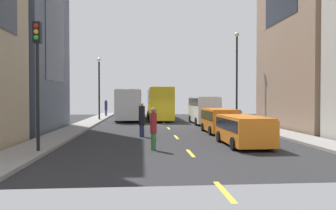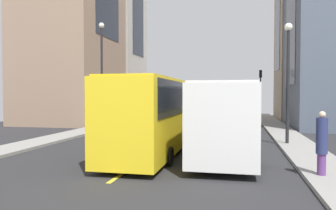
{
  "view_description": "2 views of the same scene",
  "coord_description": "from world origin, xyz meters",
  "px_view_note": "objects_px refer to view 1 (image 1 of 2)",
  "views": [
    {
      "loc": [
        -2.15,
        -29.37,
        2.46
      ],
      "look_at": [
        0.23,
        0.41,
        1.83
      ],
      "focal_mm": 35.01,
      "sensor_mm": 36.0,
      "label": 1
    },
    {
      "loc": [
        -4.08,
        25.83,
        2.88
      ],
      "look_at": [
        1.21,
        1.16,
        2.05
      ],
      "focal_mm": 35.04,
      "sensor_mm": 36.0,
      "label": 2
    }
  ],
  "objects_px": {
    "streetcar_yellow": "(159,101)",
    "pedestrian_crossing_near": "(153,127)",
    "pedestrian_waiting_curb": "(106,107)",
    "pedestrian_crossing_mid": "(142,119)",
    "car_orange_0": "(220,119)",
    "car_orange_1": "(243,128)",
    "traffic_light_near_corner": "(37,61)",
    "delivery_van_white": "(204,108)",
    "city_bus_white": "(130,102)"
  },
  "relations": [
    {
      "from": "streetcar_yellow",
      "to": "car_orange_1",
      "type": "relative_size",
      "value": 2.81
    },
    {
      "from": "city_bus_white",
      "to": "car_orange_1",
      "type": "xyz_separation_m",
      "value": [
        6.6,
        -21.54,
        -1.11
      ]
    },
    {
      "from": "delivery_van_white",
      "to": "streetcar_yellow",
      "type": "bearing_deg",
      "value": 117.2
    },
    {
      "from": "pedestrian_crossing_near",
      "to": "pedestrian_crossing_mid",
      "type": "bearing_deg",
      "value": -121.94
    },
    {
      "from": "streetcar_yellow",
      "to": "car_orange_1",
      "type": "xyz_separation_m",
      "value": [
        3.22,
        -21.84,
        -1.22
      ]
    },
    {
      "from": "car_orange_1",
      "to": "pedestrian_crossing_near",
      "type": "bearing_deg",
      "value": -166.6
    },
    {
      "from": "car_orange_0",
      "to": "pedestrian_crossing_near",
      "type": "height_order",
      "value": "pedestrian_crossing_near"
    },
    {
      "from": "city_bus_white",
      "to": "car_orange_1",
      "type": "height_order",
      "value": "city_bus_white"
    },
    {
      "from": "streetcar_yellow",
      "to": "delivery_van_white",
      "type": "distance_m",
      "value": 8.48
    },
    {
      "from": "pedestrian_crossing_near",
      "to": "city_bus_white",
      "type": "bearing_deg",
      "value": -122.92
    },
    {
      "from": "car_orange_1",
      "to": "pedestrian_crossing_near",
      "type": "relative_size",
      "value": 2.29
    },
    {
      "from": "delivery_van_white",
      "to": "pedestrian_crossing_near",
      "type": "distance_m",
      "value": 16.33
    },
    {
      "from": "delivery_van_white",
      "to": "pedestrian_crossing_mid",
      "type": "relative_size",
      "value": 2.78
    },
    {
      "from": "streetcar_yellow",
      "to": "pedestrian_waiting_curb",
      "type": "relative_size",
      "value": 6.01
    },
    {
      "from": "pedestrian_crossing_mid",
      "to": "pedestrian_crossing_near",
      "type": "bearing_deg",
      "value": -100.47
    },
    {
      "from": "car_orange_1",
      "to": "pedestrian_crossing_mid",
      "type": "distance_m",
      "value": 6.73
    },
    {
      "from": "pedestrian_crossing_near",
      "to": "delivery_van_white",
      "type": "bearing_deg",
      "value": -146.82
    },
    {
      "from": "pedestrian_waiting_curb",
      "to": "pedestrian_crossing_mid",
      "type": "bearing_deg",
      "value": 35.09
    },
    {
      "from": "pedestrian_waiting_curb",
      "to": "pedestrian_crossing_near",
      "type": "height_order",
      "value": "pedestrian_waiting_curb"
    },
    {
      "from": "delivery_van_white",
      "to": "car_orange_1",
      "type": "height_order",
      "value": "delivery_van_white"
    },
    {
      "from": "city_bus_white",
      "to": "pedestrian_crossing_near",
      "type": "bearing_deg",
      "value": -85.14
    },
    {
      "from": "city_bus_white",
      "to": "pedestrian_crossing_near",
      "type": "height_order",
      "value": "city_bus_white"
    },
    {
      "from": "pedestrian_crossing_mid",
      "to": "pedestrian_crossing_near",
      "type": "relative_size",
      "value": 1.08
    },
    {
      "from": "delivery_van_white",
      "to": "pedestrian_crossing_near",
      "type": "height_order",
      "value": "delivery_van_white"
    },
    {
      "from": "pedestrian_crossing_near",
      "to": "car_orange_1",
      "type": "bearing_deg",
      "value": 155.63
    },
    {
      "from": "city_bus_white",
      "to": "pedestrian_waiting_curb",
      "type": "relative_size",
      "value": 5.88
    },
    {
      "from": "streetcar_yellow",
      "to": "pedestrian_crossing_mid",
      "type": "xyz_separation_m",
      "value": [
        -2.01,
        -17.6,
        -0.99
      ]
    },
    {
      "from": "traffic_light_near_corner",
      "to": "pedestrian_crossing_mid",
      "type": "bearing_deg",
      "value": 53.36
    },
    {
      "from": "traffic_light_near_corner",
      "to": "delivery_van_white",
      "type": "bearing_deg",
      "value": 57.24
    },
    {
      "from": "city_bus_white",
      "to": "delivery_van_white",
      "type": "distance_m",
      "value": 10.25
    },
    {
      "from": "city_bus_white",
      "to": "pedestrian_waiting_curb",
      "type": "bearing_deg",
      "value": 121.8
    },
    {
      "from": "pedestrian_waiting_curb",
      "to": "pedestrian_crossing_near",
      "type": "relative_size",
      "value": 1.07
    },
    {
      "from": "car_orange_1",
      "to": "streetcar_yellow",
      "type": "bearing_deg",
      "value": 98.38
    },
    {
      "from": "car_orange_1",
      "to": "pedestrian_waiting_curb",
      "type": "distance_m",
      "value": 28.67
    },
    {
      "from": "pedestrian_waiting_curb",
      "to": "traffic_light_near_corner",
      "type": "relative_size",
      "value": 0.39
    },
    {
      "from": "delivery_van_white",
      "to": "pedestrian_crossing_mid",
      "type": "distance_m",
      "value": 11.67
    },
    {
      "from": "pedestrian_crossing_near",
      "to": "traffic_light_near_corner",
      "type": "relative_size",
      "value": 0.36
    },
    {
      "from": "city_bus_white",
      "to": "traffic_light_near_corner",
      "type": "xyz_separation_m",
      "value": [
        -3.14,
        -23.38,
        2.06
      ]
    },
    {
      "from": "car_orange_1",
      "to": "pedestrian_crossing_mid",
      "type": "relative_size",
      "value": 2.13
    },
    {
      "from": "pedestrian_crossing_mid",
      "to": "pedestrian_waiting_curb",
      "type": "distance_m",
      "value": 23.14
    },
    {
      "from": "pedestrian_crossing_mid",
      "to": "car_orange_0",
      "type": "bearing_deg",
      "value": 3.21
    },
    {
      "from": "city_bus_white",
      "to": "streetcar_yellow",
      "type": "xyz_separation_m",
      "value": [
        3.39,
        0.3,
        0.11
      ]
    },
    {
      "from": "car_orange_1",
      "to": "pedestrian_waiting_curb",
      "type": "bearing_deg",
      "value": 110.25
    },
    {
      "from": "pedestrian_crossing_mid",
      "to": "pedestrian_crossing_near",
      "type": "distance_m",
      "value": 5.38
    },
    {
      "from": "pedestrian_crossing_mid",
      "to": "streetcar_yellow",
      "type": "bearing_deg",
      "value": 67.18
    },
    {
      "from": "streetcar_yellow",
      "to": "city_bus_white",
      "type": "bearing_deg",
      "value": -174.93
    },
    {
      "from": "car_orange_0",
      "to": "car_orange_1",
      "type": "xyz_separation_m",
      "value": [
        -0.24,
        -6.17,
        -0.1
      ]
    },
    {
      "from": "streetcar_yellow",
      "to": "pedestrian_crossing_near",
      "type": "relative_size",
      "value": 6.44
    },
    {
      "from": "pedestrian_crossing_mid",
      "to": "traffic_light_near_corner",
      "type": "xyz_separation_m",
      "value": [
        -4.52,
        -6.08,
        2.93
      ]
    },
    {
      "from": "delivery_van_white",
      "to": "city_bus_white",
      "type": "bearing_deg",
      "value": 135.12
    }
  ]
}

